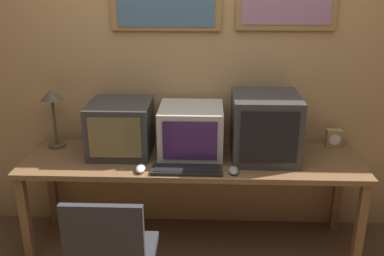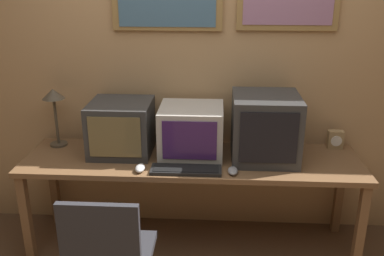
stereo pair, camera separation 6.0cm
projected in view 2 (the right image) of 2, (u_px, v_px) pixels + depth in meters
name	position (u px, v px, depth m)	size (l,w,h in m)	color
wall_back	(196.00, 60.00, 3.05)	(8.00, 0.08, 2.60)	tan
desk	(192.00, 167.00, 2.94)	(2.29, 0.61, 0.70)	brown
monitor_left	(121.00, 127.00, 2.96)	(0.42, 0.42, 0.36)	#333333
monitor_center	(191.00, 131.00, 2.93)	(0.43, 0.41, 0.34)	#B7B2A8
monitor_right	(265.00, 127.00, 2.85)	(0.44, 0.45, 0.44)	#333333
keyboard_main	(186.00, 170.00, 2.72)	(0.45, 0.15, 0.03)	black
mouse_near_keyboard	(233.00, 171.00, 2.69)	(0.06, 0.11, 0.04)	gray
mouse_far_corner	(140.00, 168.00, 2.72)	(0.06, 0.11, 0.04)	silver
desk_clock	(335.00, 140.00, 3.06)	(0.11, 0.06, 0.13)	#A38456
desk_lamp	(54.00, 102.00, 3.02)	(0.16, 0.16, 0.42)	#4C4233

